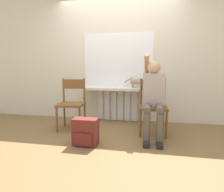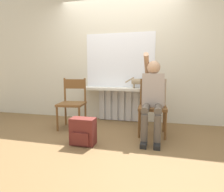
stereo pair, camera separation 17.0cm
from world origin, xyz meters
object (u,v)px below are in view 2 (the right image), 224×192
Objects in this scene: chair_left at (72,102)px; backpack at (83,132)px; chair_right at (152,106)px; cat at (140,82)px; person at (153,94)px.

chair_left is 0.91m from backpack.
backpack is (-0.94, -0.71, -0.29)m from chair_right.
cat is 1.61m from backpack.
person is (1.44, -0.13, 0.20)m from chair_left.
person is 0.81m from cat.
person is 2.76× the size of cat.
chair_right is 0.68× the size of person.
chair_right is 0.76m from cat.
chair_left reaches higher than backpack.
chair_right is at bearing 37.11° from backpack.
backpack is at bearing -148.32° from person.
chair_left is at bearing 177.58° from chair_right.
person reaches higher than cat.
chair_left is 1.00× the size of chair_right.
chair_right is at bearing 90.82° from person.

